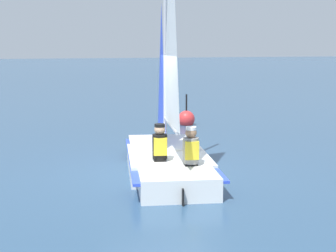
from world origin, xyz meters
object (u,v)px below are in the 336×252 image
(sailor_helm, at_px, (160,150))
(buoy_marker, at_px, (186,119))
(sailboat_main, at_px, (168,141))
(sailor_crew, at_px, (191,154))

(sailor_helm, xyz_separation_m, buoy_marker, (6.17, -3.61, -0.42))
(sailor_helm, height_order, buoy_marker, sailor_helm)
(sailboat_main, bearing_deg, buoy_marker, -12.37)
(sailor_helm, relative_size, sailor_crew, 1.00)
(sailboat_main, distance_m, sailor_crew, 1.04)
(sailor_helm, distance_m, buoy_marker, 7.16)
(sailor_crew, bearing_deg, buoy_marker, -8.31)
(sailor_crew, height_order, buoy_marker, sailor_crew)
(sailboat_main, xyz_separation_m, sailor_crew, (-1.04, -0.02, -0.07))
(sailor_helm, height_order, sailor_crew, same)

